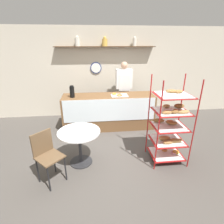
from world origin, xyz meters
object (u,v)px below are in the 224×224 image
at_px(coffee_carafe, 72,91).
at_px(cafe_table, 79,139).
at_px(person_worker, 124,89).
at_px(donut_tray_counter, 119,95).
at_px(pastry_rack, 170,125).
at_px(cafe_chair, 46,152).

bearing_deg(coffee_carafe, cafe_table, -80.56).
height_order(person_worker, cafe_table, person_worker).
xyz_separation_m(cafe_table, coffee_carafe, (-0.24, 1.45, 0.55)).
distance_m(cafe_table, donut_tray_counter, 1.81).
height_order(pastry_rack, cafe_chair, pastry_rack).
distance_m(pastry_rack, cafe_table, 1.75).
bearing_deg(person_worker, donut_tray_counter, -109.65).
xyz_separation_m(cafe_chair, coffee_carafe, (0.28, 1.85, 0.52)).
bearing_deg(pastry_rack, person_worker, 103.66).
bearing_deg(cafe_chair, person_worker, 10.17).
distance_m(pastry_rack, donut_tray_counter, 1.72).
bearing_deg(cafe_chair, donut_tray_counter, 5.98).
height_order(pastry_rack, donut_tray_counter, pastry_rack).
distance_m(person_worker, cafe_chair, 3.06).
relative_size(pastry_rack, cafe_table, 2.13).
xyz_separation_m(pastry_rack, cafe_chair, (-2.25, -0.33, -0.21)).
distance_m(cafe_table, cafe_chair, 0.66).
bearing_deg(cafe_chair, pastry_rack, -36.91).
xyz_separation_m(pastry_rack, donut_tray_counter, (-0.75, 1.53, 0.18)).
relative_size(cafe_chair, coffee_carafe, 2.86).
height_order(pastry_rack, coffee_carafe, pastry_rack).
relative_size(cafe_table, coffee_carafe, 2.53).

